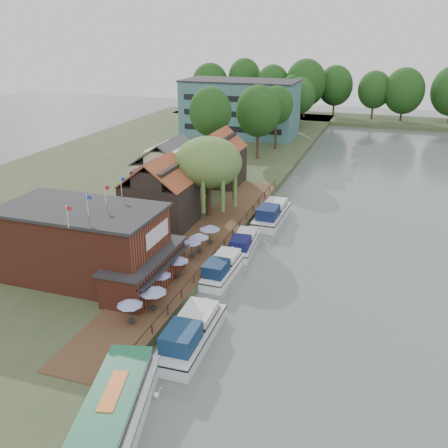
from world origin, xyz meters
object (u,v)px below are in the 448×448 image
(cruiser_3, at_px, (272,211))
(cruiser_2, at_px, (244,241))
(cottage_b, at_px, (171,170))
(umbrella_4, at_px, (192,248))
(cruiser_1, at_px, (222,265))
(umbrella_0, at_px, (130,312))
(tour_boat, at_px, (112,415))
(cruiser_0, at_px, (191,330))
(hotel_block, at_px, (240,108))
(umbrella_1, at_px, (153,299))
(umbrella_5, at_px, (199,243))
(pub, at_px, (101,245))
(umbrella_3, at_px, (178,267))
(cottage_a, at_px, (160,192))
(swan, at_px, (156,395))
(willow, at_px, (208,177))
(umbrella_2, at_px, (160,282))
(cottage_c, at_px, (219,157))
(umbrella_6, at_px, (210,235))

(cruiser_3, bearing_deg, cruiser_2, -94.23)
(cottage_b, distance_m, umbrella_4, 21.04)
(umbrella_4, relative_size, cruiser_1, 0.25)
(umbrella_0, distance_m, tour_boat, 10.82)
(umbrella_4, relative_size, cruiser_0, 0.22)
(hotel_block, distance_m, cruiser_3, 51.78)
(umbrella_1, height_order, umbrella_5, same)
(pub, relative_size, cruiser_1, 2.10)
(umbrella_3, relative_size, cruiser_2, 0.26)
(umbrella_0, distance_m, umbrella_5, 14.89)
(cottage_a, bearing_deg, umbrella_3, -58.02)
(swan, bearing_deg, umbrella_1, 117.01)
(cottage_a, xyz_separation_m, tour_boat, (11.57, -31.34, -3.82))
(cottage_b, relative_size, cruiser_0, 0.88)
(cottage_a, bearing_deg, cruiser_1, -38.03)
(hotel_block, relative_size, cruiser_1, 2.66)
(cruiser_0, height_order, cruiser_1, cruiser_0)
(willow, bearing_deg, swan, -75.86)
(umbrella_4, bearing_deg, umbrella_5, 81.16)
(umbrella_1, relative_size, cruiser_2, 0.27)
(cottage_a, bearing_deg, cottage_b, 106.70)
(hotel_block, bearing_deg, umbrella_2, -78.56)
(umbrella_2, bearing_deg, cruiser_2, 74.90)
(hotel_block, distance_m, umbrella_0, 78.86)
(cottage_b, height_order, cruiser_0, cottage_b)
(hotel_block, bearing_deg, cottage_c, -77.80)
(umbrella_1, xyz_separation_m, cruiser_0, (4.30, -1.97, -0.94))
(umbrella_6, bearing_deg, cruiser_0, -74.73)
(umbrella_2, height_order, cruiser_1, umbrella_2)
(umbrella_2, bearing_deg, umbrella_5, 89.10)
(hotel_block, bearing_deg, umbrella_1, -78.46)
(cottage_b, xyz_separation_m, cruiser_2, (14.33, -11.79, -4.17))
(cottage_a, bearing_deg, umbrella_4, -47.13)
(umbrella_3, bearing_deg, umbrella_0, -92.44)
(cottage_b, distance_m, umbrella_6, 17.92)
(cottage_b, distance_m, cruiser_2, 19.02)
(cottage_a, distance_m, umbrella_0, 22.82)
(cruiser_1, relative_size, cruiser_2, 1.05)
(swan, bearing_deg, hotel_block, 103.27)
(pub, distance_m, hotel_block, 71.49)
(umbrella_1, height_order, cruiser_2, umbrella_1)
(cottage_c, height_order, umbrella_1, cottage_c)
(pub, bearing_deg, cruiser_2, 51.98)
(willow, relative_size, umbrella_4, 4.39)
(cottage_c, xyz_separation_m, umbrella_1, (7.28, -37.85, -2.96))
(umbrella_5, height_order, cruiser_2, umbrella_5)
(umbrella_5, bearing_deg, umbrella_3, -88.57)
(umbrella_0, height_order, cruiser_0, umbrella_0)
(pub, relative_size, swan, 45.45)
(swan, bearing_deg, cruiser_3, 90.78)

